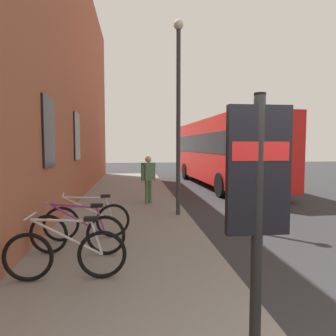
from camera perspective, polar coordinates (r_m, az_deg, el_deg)
ground at (r=8.38m, az=11.69°, el=-10.29°), size 60.00×60.00×0.00m
sidewalk_pavement at (r=9.91m, az=-7.55°, el=-7.62°), size 24.00×3.50×0.12m
station_facade at (r=11.22m, az=-18.72°, el=17.29°), size 22.00×0.65×9.34m
bicycle_beside_lamp at (r=4.82m, az=-18.61°, el=-15.04°), size 0.48×1.77×0.97m
bicycle_nearest_sign at (r=5.82m, az=-16.66°, el=-11.64°), size 0.50×1.75×0.97m
bicycle_mid_rack at (r=6.67m, az=-14.78°, el=-9.57°), size 0.49×1.76×0.97m
transit_info_sign at (r=2.70m, az=16.55°, el=-3.69°), size 0.10×0.55×2.40m
city_bus at (r=15.93m, az=10.11°, el=3.54°), size 10.60×2.98×3.35m
pedestrian_by_facade at (r=10.33m, az=-3.72°, el=-1.24°), size 0.48×0.50×1.61m
street_lamp at (r=8.66m, az=1.97°, el=12.38°), size 0.28×0.28×5.42m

